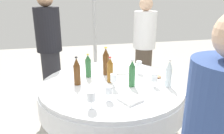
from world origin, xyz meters
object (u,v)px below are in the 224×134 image
at_px(wine_glass_east, 109,91).
at_px(wine_glass_outer, 91,97).
at_px(bottle_brown_south, 77,72).
at_px(bottle_amber_rear, 110,70).
at_px(wine_glass_rear, 139,64).
at_px(bottle_brown_mid, 106,62).
at_px(bottle_green_east, 88,66).
at_px(bottle_clear_west, 169,74).
at_px(person_mid, 50,50).
at_px(bottle_green_right, 132,74).
at_px(wine_glass_south, 113,78).
at_px(plate_far, 121,71).
at_px(dining_table, 112,95).
at_px(wine_glass_far, 154,78).
at_px(plate_left, 157,78).
at_px(person_west, 144,48).

xyz_separation_m(wine_glass_east, wine_glass_outer, (-0.11, 0.16, 0.01)).
relative_size(bottle_brown_south, wine_glass_east, 2.26).
height_order(bottle_amber_rear, wine_glass_rear, bottle_amber_rear).
bearing_deg(bottle_brown_south, bottle_brown_mid, -57.16).
bearing_deg(bottle_amber_rear, bottle_green_east, 45.49).
height_order(bottle_clear_west, wine_glass_east, bottle_clear_west).
bearing_deg(person_mid, bottle_green_right, -87.23).
distance_m(wine_glass_rear, person_mid, 1.29).
bearing_deg(wine_glass_rear, bottle_amber_rear, 117.54).
relative_size(wine_glass_south, plate_far, 0.70).
relative_size(dining_table, bottle_green_right, 5.44).
relative_size(bottle_brown_mid, wine_glass_far, 2.44).
bearing_deg(bottle_green_right, wine_glass_rear, -28.80).
xyz_separation_m(bottle_green_right, plate_far, (0.43, -0.00, -0.12)).
xyz_separation_m(bottle_clear_west, bottle_green_right, (0.08, 0.35, -0.00)).
bearing_deg(wine_glass_rear, wine_glass_outer, 137.67).
xyz_separation_m(bottle_brown_mid, plate_far, (0.04, -0.19, -0.14)).
relative_size(bottle_clear_west, bottle_amber_rear, 1.04).
relative_size(dining_table, bottle_clear_west, 5.33).
distance_m(wine_glass_east, wine_glass_far, 0.54).
height_order(bottle_green_right, person_mid, person_mid).
xyz_separation_m(wine_glass_east, wine_glass_south, (0.24, -0.10, 0.02)).
height_order(bottle_brown_mid, wine_glass_south, bottle_brown_mid).
bearing_deg(bottle_brown_south, person_mid, 18.01).
distance_m(dining_table, wine_glass_rear, 0.50).
distance_m(bottle_brown_mid, wine_glass_south, 0.40).
xyz_separation_m(dining_table, bottle_brown_mid, (0.25, 0.02, 0.30)).
bearing_deg(dining_table, wine_glass_rear, -58.84).
xyz_separation_m(bottle_brown_south, wine_glass_rear, (0.19, -0.73, -0.03)).
distance_m(plate_left, person_mid, 1.54).
height_order(bottle_green_east, bottle_amber_rear, bottle_amber_rear).
xyz_separation_m(bottle_brown_south, wine_glass_far, (-0.21, -0.75, -0.05)).
height_order(bottle_brown_mid, plate_far, bottle_brown_mid).
bearing_deg(bottle_brown_south, wine_glass_south, -117.76).
bearing_deg(bottle_brown_south, bottle_green_right, -107.40).
relative_size(bottle_brown_mid, wine_glass_rear, 2.26).
bearing_deg(bottle_brown_mid, wine_glass_far, -136.85).
relative_size(bottle_brown_mid, plate_far, 1.51).
distance_m(wine_glass_south, person_west, 1.40).
distance_m(bottle_clear_west, person_mid, 1.70).
relative_size(wine_glass_outer, plate_left, 0.70).
bearing_deg(wine_glass_south, person_west, -32.60).
distance_m(bottle_clear_west, bottle_green_east, 0.87).
xyz_separation_m(wine_glass_rear, plate_far, (0.07, 0.19, -0.10)).
height_order(wine_glass_east, person_west, person_west).
relative_size(bottle_amber_rear, plate_left, 1.33).
bearing_deg(plate_left, bottle_amber_rear, 86.99).
xyz_separation_m(wine_glass_outer, plate_far, (0.78, -0.45, -0.09)).
distance_m(dining_table, bottle_brown_south, 0.46).
height_order(bottle_green_east, wine_glass_rear, bottle_green_east).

